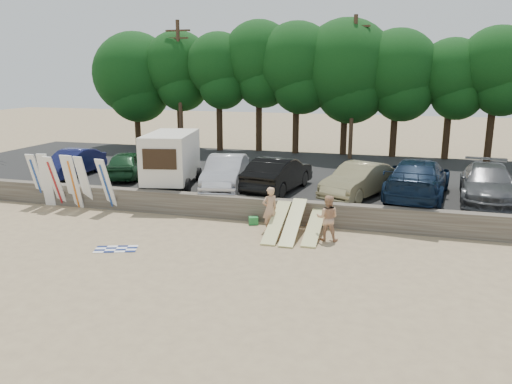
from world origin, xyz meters
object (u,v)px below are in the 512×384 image
car_3 (278,174)px  car_6 (488,183)px  beachgoer_b (327,218)px  car_0 (72,163)px  car_2 (226,172)px  beachgoer_a (270,209)px  box_trailer (171,157)px  car_4 (358,180)px  cooler (253,221)px  car_1 (127,164)px  car_5 (418,179)px

car_3 → car_6: (9.27, 0.63, -0.03)m
car_3 → beachgoer_b: car_3 is taller
car_0 → car_2: 9.08m
car_3 → beachgoer_a: (0.61, -3.97, -0.62)m
box_trailer → car_4: size_ratio=0.97×
beachgoer_a → cooler: 1.31m
beachgoer_a → car_0: bearing=-61.5°
car_1 → car_2: 6.09m
car_2 → beachgoer_a: (3.17, -3.73, -0.60)m
car_6 → beachgoer_b: 8.14m
car_4 → car_0: bearing=-158.4°
car_4 → beachgoer_a: (-3.15, -3.88, -0.55)m
car_4 → beachgoer_a: 5.03m
car_2 → cooler: (2.30, -3.09, -1.34)m
box_trailer → cooler: (5.08, -2.90, -2.02)m
car_6 → box_trailer: bearing=-170.5°
car_5 → car_6: bearing=-167.6°
car_5 → car_6: 2.94m
beachgoer_b → box_trailer: bearing=-28.5°
car_1 → car_6: size_ratio=0.77×
car_6 → cooler: car_6 is taller
car_3 → beachgoer_b: bearing=132.9°
car_1 → beachgoer_a: bearing=134.1°
car_1 → car_4: bearing=157.6°
car_6 → cooler: 10.41m
beachgoer_a → car_1: bearing=-69.8°
car_4 → cooler: (-4.02, -3.25, -1.30)m
beachgoer_a → cooler: bearing=-78.2°
car_3 → car_6: bearing=-166.8°
car_2 → car_3: 2.57m
car_2 → beachgoer_a: bearing=-59.3°
car_1 → car_3: 8.60m
car_2 → box_trailer: bearing=174.2°
beachgoer_b → cooler: 3.54m
car_1 → car_2: (5.99, -1.10, 0.08)m
car_4 → beachgoer_a: car_4 is taller
car_5 → beachgoer_b: car_5 is taller
car_0 → beachgoer_b: size_ratio=2.47×
car_1 → car_3: size_ratio=0.85×
car_5 → cooler: 7.72m
car_2 → car_1: bearing=159.9°
car_1 → car_0: bearing=-8.8°
box_trailer → beachgoer_b: box_trailer is taller
car_5 → beachgoer_b: 5.99m
car_0 → cooler: 12.02m
car_4 → car_6: size_ratio=0.84×
car_2 → car_5: (8.90, 0.65, 0.09)m
car_0 → beachgoer_a: 12.99m
car_6 → car_0: bearing=-173.9°
car_2 → beachgoer_b: (5.56, -4.27, -0.62)m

